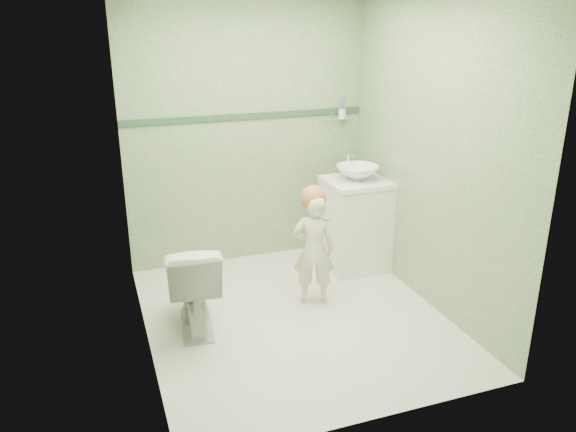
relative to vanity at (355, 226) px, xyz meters
name	(u,v)px	position (x,y,z in m)	size (l,w,h in m)	color
ground	(295,317)	(-0.84, -0.70, -0.40)	(2.50, 2.50, 0.00)	silver
room_shell	(295,166)	(-0.84, -0.70, 0.80)	(2.50, 2.54, 2.40)	gray
trim_stripe	(247,116)	(-0.84, 0.54, 0.95)	(2.20, 0.02, 0.05)	#2C4D35
vanity	(355,226)	(0.00, 0.00, 0.00)	(0.52, 0.50, 0.80)	white
counter	(357,182)	(0.00, 0.00, 0.41)	(0.54, 0.52, 0.04)	white
basin	(357,173)	(0.00, 0.00, 0.49)	(0.37, 0.37, 0.13)	white
faucet	(349,159)	(0.00, 0.19, 0.57)	(0.03, 0.13, 0.18)	silver
cup_holder	(341,114)	(0.05, 0.48, 0.93)	(0.26, 0.07, 0.21)	silver
toilet	(193,284)	(-1.58, -0.56, -0.05)	(0.39, 0.68, 0.69)	white
toddler	(314,250)	(-0.61, -0.51, 0.06)	(0.33, 0.22, 0.91)	beige
hair_cap	(313,198)	(-0.61, -0.48, 0.48)	(0.20, 0.20, 0.20)	#B06A3E
teal_toothbrush	(325,219)	(-0.58, -0.65, 0.36)	(0.11, 0.14, 0.08)	#108681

